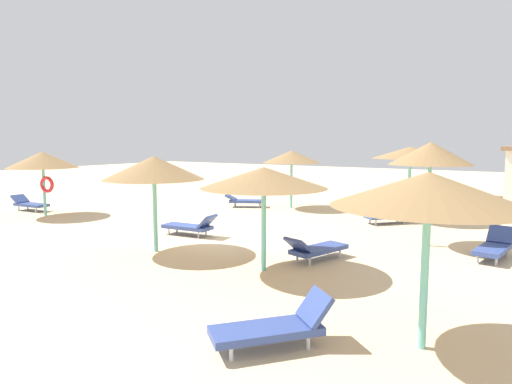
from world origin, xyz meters
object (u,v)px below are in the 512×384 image
object	(u,v)px
parasol_3	(154,168)
lounger_0	(275,326)
parasol_6	(411,153)
parasol_5	(431,154)
parasol_4	(264,178)
lounger_6	(390,215)
parasol_1	(292,157)
parasol_0	(428,190)
bench_0	(283,187)
bench_1	(502,199)
bench_2	(258,183)
lounger_1	(244,201)
lounger_2	(29,204)
lounger_5	(494,246)
lounger_4	(316,249)
parasol_2	(43,160)
lounger_3	(191,226)

from	to	relation	value
parasol_3	lounger_0	distance (m)	7.01
parasol_6	parasol_5	bearing A→B (deg)	-69.57
parasol_3	parasol_6	world-z (taller)	parasol_6
parasol_4	parasol_6	world-z (taller)	parasol_6
lounger_6	parasol_1	bearing A→B (deg)	163.84
parasol_0	lounger_0	distance (m)	3.07
parasol_4	lounger_0	distance (m)	4.48
parasol_0	parasol_3	xyz separation A→B (m)	(-7.74, 2.08, -0.03)
parasol_3	parasol_6	distance (m)	10.40
lounger_6	lounger_0	bearing A→B (deg)	-82.70
bench_0	parasol_4	bearing A→B (deg)	-62.45
bench_0	lounger_6	bearing A→B (deg)	-38.76
bench_1	bench_2	bearing A→B (deg)	177.79
parasol_1	lounger_1	world-z (taller)	parasol_1
lounger_0	lounger_2	distance (m)	17.01
lounger_0	bench_0	bearing A→B (deg)	118.84
bench_1	bench_2	xyz separation A→B (m)	(-14.36, 0.55, 0.00)
lounger_5	parasol_1	bearing A→B (deg)	150.35
parasol_5	lounger_1	bearing A→B (deg)	158.69
parasol_3	bench_2	distance (m)	17.42
parasol_3	lounger_1	bearing A→B (deg)	107.62
bench_0	lounger_4	bearing A→B (deg)	-57.68
bench_1	lounger_4	bearing A→B (deg)	-103.90
lounger_0	lounger_5	xyz separation A→B (m)	(2.37, 7.65, -0.00)
parasol_0	parasol_6	bearing A→B (deg)	104.75
parasol_2	bench_0	distance (m)	13.78
parasol_6	bench_2	size ratio (longest dim) A/B	1.93
lounger_5	parasol_3	bearing A→B (deg)	-151.92
parasol_4	lounger_2	size ratio (longest dim) A/B	1.57
bench_1	parasol_6	bearing A→B (deg)	-115.26
parasol_3	parasol_4	bearing A→B (deg)	1.21
bench_0	lounger_2	bearing A→B (deg)	-116.10
parasol_3	bench_1	bearing A→B (deg)	63.52
lounger_4	parasol_0	bearing A→B (deg)	-46.45
bench_2	parasol_2	bearing A→B (deg)	-97.01
lounger_4	parasol_5	bearing A→B (deg)	57.51
lounger_2	lounger_3	distance (m)	9.68
parasol_0	lounger_0	bearing A→B (deg)	-148.06
parasol_6	lounger_0	world-z (taller)	parasol_6
lounger_1	lounger_5	xyz separation A→B (m)	(10.89, -4.07, 0.01)
bench_2	parasol_4	bearing A→B (deg)	-57.15
parasol_3	parasol_4	size ratio (longest dim) A/B	0.93
parasol_2	lounger_6	size ratio (longest dim) A/B	1.56
lounger_3	parasol_2	bearing A→B (deg)	-177.91
lounger_6	parasol_5	bearing A→B (deg)	-57.19
parasol_0	lounger_3	xyz separation A→B (m)	(-8.31, 4.23, -2.10)
parasol_3	parasol_6	bearing A→B (deg)	62.71
lounger_1	lounger_6	distance (m)	7.10
parasol_4	lounger_0	world-z (taller)	parasol_4
parasol_4	lounger_4	xyz separation A→B (m)	(0.68, 1.51, -1.95)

